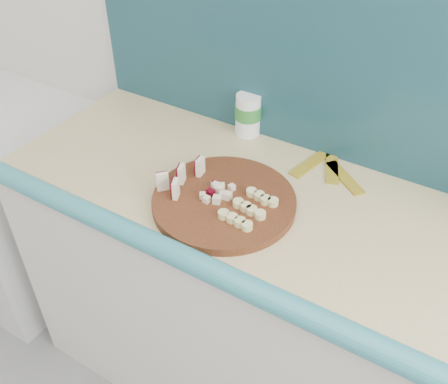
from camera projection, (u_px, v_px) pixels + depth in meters
kitchen_counter at (357, 351)px, 1.50m from camera, size 2.20×0.63×0.91m
backsplash at (443, 103)px, 1.25m from camera, size 2.20×0.02×0.50m
porcelain_fixture at (11, 195)px, 2.16m from camera, size 0.70×0.72×0.84m
cutting_board at (224, 201)px, 1.32m from camera, size 0.43×0.43×0.02m
apple_wedges at (180, 177)px, 1.34m from camera, size 0.07×0.15×0.05m
apple_chunks at (217, 191)px, 1.32m from camera, size 0.06×0.06×0.02m
banana_slices at (249, 208)px, 1.27m from camera, size 0.11×0.15×0.02m
canister at (248, 114)px, 1.56m from camera, size 0.08×0.08×0.13m
banana_peel at (329, 169)px, 1.45m from camera, size 0.22×0.18×0.01m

